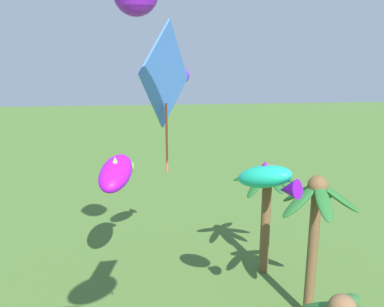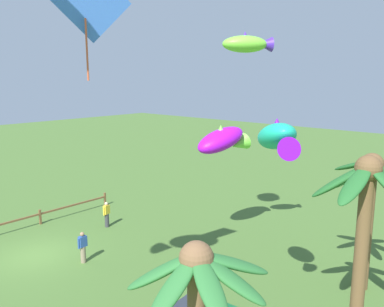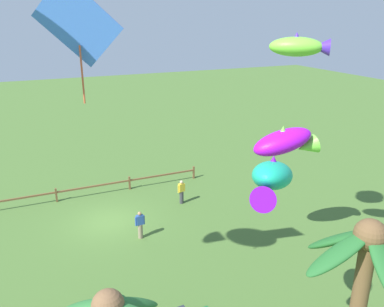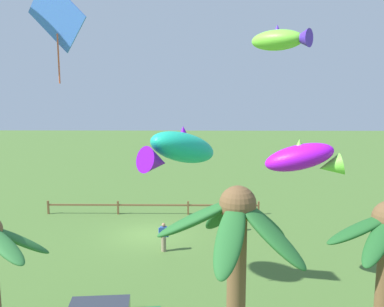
{
  "view_description": "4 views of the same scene",
  "coord_description": "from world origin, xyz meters",
  "px_view_note": "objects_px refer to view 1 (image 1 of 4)",
  "views": [
    {
      "loc": [
        13.13,
        8.27,
        12.6
      ],
      "look_at": [
        -2.66,
        9.49,
        8.07
      ],
      "focal_mm": 42.33,
      "sensor_mm": 36.0,
      "label": 1
    },
    {
      "loc": [
        8.92,
        18.69,
        9.03
      ],
      "look_at": [
        -2.07,
        8.94,
        6.22
      ],
      "focal_mm": 37.03,
      "sensor_mm": 36.0,
      "label": 2
    },
    {
      "loc": [
        3.93,
        21.16,
        11.57
      ],
      "look_at": [
        -1.75,
        8.25,
        6.67
      ],
      "focal_mm": 37.26,
      "sensor_mm": 36.0,
      "label": 3
    },
    {
      "loc": [
        -2.98,
        23.75,
        8.83
      ],
      "look_at": [
        -2.8,
        7.79,
        6.24
      ],
      "focal_mm": 38.58,
      "sensor_mm": 36.0,
      "label": 4
    }
  ],
  "objects_px": {
    "palm_tree_3": "(315,216)",
    "kite_fish_3": "(117,172)",
    "palm_tree_2": "(267,193)",
    "kite_diamond_0": "(166,78)",
    "kite_fish_1": "(168,77)",
    "kite_fish_2": "(268,178)"
  },
  "relations": [
    {
      "from": "palm_tree_2",
      "to": "kite_fish_3",
      "type": "distance_m",
      "value": 7.58
    },
    {
      "from": "palm_tree_2",
      "to": "kite_fish_1",
      "type": "bearing_deg",
      "value": -68.3
    },
    {
      "from": "palm_tree_2",
      "to": "kite_fish_1",
      "type": "height_order",
      "value": "kite_fish_1"
    },
    {
      "from": "palm_tree_3",
      "to": "kite_diamond_0",
      "type": "distance_m",
      "value": 10.81
    },
    {
      "from": "kite_fish_1",
      "to": "kite_diamond_0",
      "type": "bearing_deg",
      "value": -1.92
    },
    {
      "from": "palm_tree_2",
      "to": "kite_diamond_0",
      "type": "bearing_deg",
      "value": -27.72
    },
    {
      "from": "palm_tree_2",
      "to": "kite_fish_2",
      "type": "distance_m",
      "value": 6.2
    },
    {
      "from": "palm_tree_3",
      "to": "kite_fish_1",
      "type": "height_order",
      "value": "kite_fish_1"
    },
    {
      "from": "palm_tree_3",
      "to": "kite_diamond_0",
      "type": "height_order",
      "value": "kite_diamond_0"
    },
    {
      "from": "kite_fish_1",
      "to": "palm_tree_2",
      "type": "bearing_deg",
      "value": 111.7
    },
    {
      "from": "kite_fish_3",
      "to": "palm_tree_2",
      "type": "bearing_deg",
      "value": 92.48
    },
    {
      "from": "palm_tree_2",
      "to": "palm_tree_3",
      "type": "relative_size",
      "value": 0.9
    },
    {
      "from": "kite_fish_2",
      "to": "kite_fish_3",
      "type": "bearing_deg",
      "value": -130.04
    },
    {
      "from": "kite_diamond_0",
      "to": "kite_fish_1",
      "type": "height_order",
      "value": "kite_diamond_0"
    },
    {
      "from": "palm_tree_3",
      "to": "kite_fish_3",
      "type": "distance_m",
      "value": 9.31
    },
    {
      "from": "palm_tree_2",
      "to": "palm_tree_3",
      "type": "distance_m",
      "value": 4.16
    },
    {
      "from": "kite_fish_1",
      "to": "kite_fish_3",
      "type": "distance_m",
      "value": 5.54
    },
    {
      "from": "kite_fish_1",
      "to": "kite_fish_3",
      "type": "height_order",
      "value": "kite_fish_1"
    },
    {
      "from": "kite_diamond_0",
      "to": "kite_fish_1",
      "type": "distance_m",
      "value": 8.01
    },
    {
      "from": "palm_tree_3",
      "to": "kite_fish_2",
      "type": "xyz_separation_m",
      "value": [
        1.4,
        -2.47,
        2.25
      ]
    },
    {
      "from": "palm_tree_2",
      "to": "kite_fish_3",
      "type": "xyz_separation_m",
      "value": [
        0.32,
        -7.44,
        1.42
      ]
    },
    {
      "from": "kite_diamond_0",
      "to": "kite_fish_2",
      "type": "relative_size",
      "value": 1.46
    }
  ]
}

